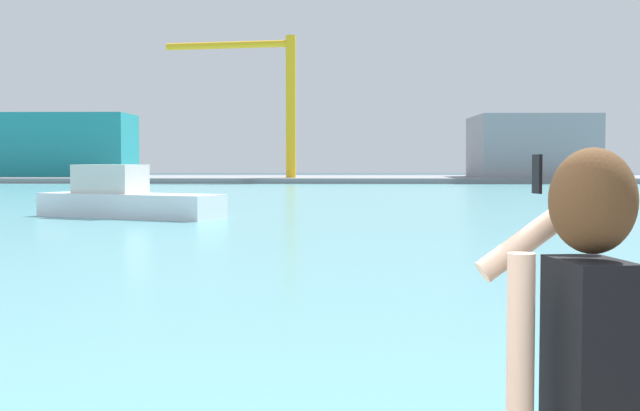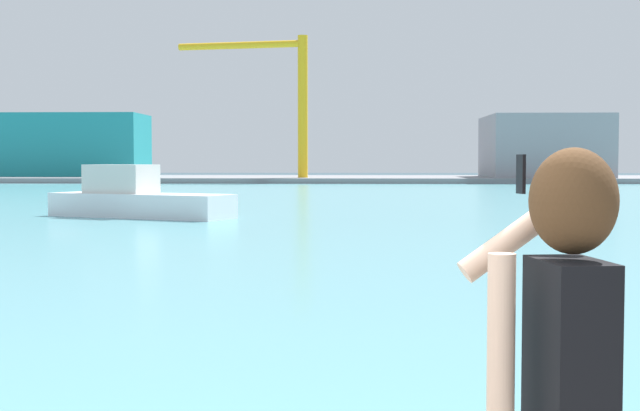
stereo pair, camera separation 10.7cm
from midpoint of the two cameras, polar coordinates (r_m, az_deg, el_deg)
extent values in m
plane|color=#334751|center=(52.21, 1.79, 0.49)|extent=(220.00, 220.00, 0.00)
cube|color=#599EA8|center=(54.21, 1.81, 0.59)|extent=(140.00, 100.00, 0.02)
cube|color=gray|center=(94.18, 2.00, 1.73)|extent=(140.00, 20.00, 0.53)
cube|color=black|center=(2.98, 16.96, -8.78)|extent=(0.25, 0.37, 0.56)
sphere|color=#E0B293|center=(2.92, 17.09, 0.10)|extent=(0.22, 0.22, 0.22)
ellipsoid|color=#472D19|center=(2.90, 17.20, 0.28)|extent=(0.28, 0.26, 0.34)
cylinder|color=#E0B293|center=(2.93, 12.74, -8.72)|extent=(0.09, 0.09, 0.58)
cylinder|color=#E0B293|center=(3.11, 14.61, -1.17)|extent=(0.53, 0.16, 0.40)
cube|color=black|center=(3.21, 13.88, 2.00)|extent=(0.02, 0.07, 0.14)
cube|color=white|center=(34.79, -11.51, 0.01)|extent=(7.79, 5.00, 0.93)
cube|color=silver|center=(35.35, -12.74, 1.71)|extent=(3.06, 2.50, 1.13)
cube|color=teal|center=(101.05, -16.32, 3.79)|extent=(17.74, 8.28, 6.84)
cube|color=gray|center=(94.19, 14.39, 3.74)|extent=(11.84, 12.07, 6.37)
cylinder|color=yellow|center=(88.30, -1.09, 6.45)|extent=(1.00, 1.00, 14.22)
cylinder|color=yellow|center=(90.68, -5.19, 10.35)|extent=(13.03, 3.04, 0.70)
camera|label=1|loc=(0.05, -89.57, 0.02)|focal=49.14mm
camera|label=2|loc=(0.05, 90.43, -0.02)|focal=49.14mm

